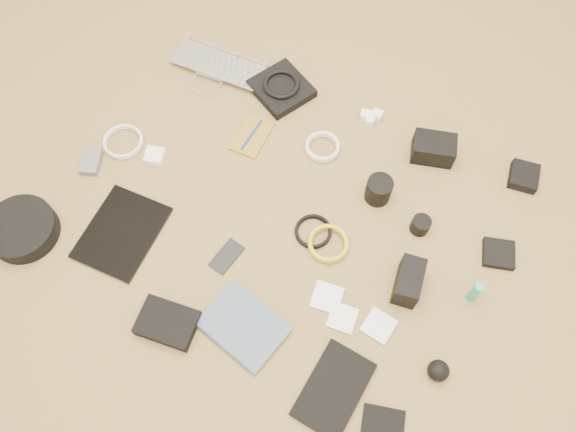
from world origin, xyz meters
The scene contains 32 objects.
laptop centered at (-0.46, 0.37, 0.01)m, with size 0.33×0.23×0.03m, color #BBBCC0.
headphone_pouch centered at (-0.21, 0.42, 0.02)m, with size 0.18×0.17×0.03m, color black.
headphones centered at (-0.21, 0.42, 0.04)m, with size 0.13×0.13×0.02m, color black.
charger_a centered at (0.12, 0.48, 0.02)m, with size 0.03×0.03×0.03m, color white.
charger_b centered at (0.09, 0.46, 0.01)m, with size 0.03×0.03×0.03m, color white.
charger_c centered at (0.11, 0.45, 0.01)m, with size 0.03×0.03×0.03m, color white.
charger_d centered at (0.11, 0.46, 0.01)m, with size 0.03×0.03×0.03m, color white.
dslr_camera centered at (0.34, 0.43, 0.04)m, with size 0.13×0.09×0.08m, color black.
lens_pouch centered at (0.63, 0.48, 0.02)m, with size 0.09×0.10×0.03m, color black.
notebook_olive centered at (-0.21, 0.21, 0.00)m, with size 0.10×0.15×0.01m, color olive.
pen_blue centered at (-0.21, 0.21, 0.01)m, with size 0.01×0.01×0.13m, color #1628B4.
cable_white_a centered at (0.02, 0.28, 0.01)m, with size 0.12×0.12×0.01m, color silver.
lens_a centered at (0.25, 0.20, 0.04)m, with size 0.08×0.08×0.09m, color black.
lens_b centered at (0.41, 0.16, 0.03)m, with size 0.06×0.06×0.05m, color black.
card_reader centered at (0.65, 0.20, 0.01)m, with size 0.09×0.09×0.02m, color black.
power_brick centered at (-0.45, -0.01, 0.01)m, with size 0.06×0.06×0.03m, color white.
cable_white_b centered at (-0.57, -0.01, 0.01)m, with size 0.13×0.13×0.01m, color silver.
cable_black centered at (0.13, 0.00, 0.01)m, with size 0.11×0.11×0.01m, color black.
cable_yellow centered at (0.19, -0.02, 0.01)m, with size 0.12×0.12×0.01m, color gold.
flash centered at (0.45, -0.03, 0.05)m, with size 0.07×0.13×0.09m, color black.
lens_cleaner centered at (0.62, 0.03, 0.05)m, with size 0.03×0.03×0.09m, color teal.
battery_charger centered at (-0.61, -0.13, 0.01)m, with size 0.06×0.09×0.02m, color #57575C.
tablet centered at (-0.38, -0.28, 0.01)m, with size 0.21×0.27×0.01m, color black.
phone centered at (-0.06, -0.20, 0.00)m, with size 0.06×0.11×0.01m, color black.
filter_case_left centered at (0.26, -0.17, 0.01)m, with size 0.08×0.08×0.01m, color silver.
filter_case_mid centered at (0.32, -0.20, 0.01)m, with size 0.08×0.08×0.01m, color silver.
filter_case_right centered at (0.42, -0.17, 0.01)m, with size 0.08×0.08×0.01m, color silver.
air_blower centered at (0.61, -0.22, 0.03)m, with size 0.06×0.06×0.06m, color black.
headphone_case centered at (-0.64, -0.42, 0.03)m, with size 0.21×0.21×0.06m, color black.
drive_case centered at (-0.10, -0.45, 0.02)m, with size 0.16×0.11×0.04m, color black.
paperback centered at (0.08, -0.44, 0.01)m, with size 0.17×0.22×0.02m, color #40576D.
notebook_black_a centered at (0.39, -0.39, 0.01)m, with size 0.14×0.23×0.02m, color black.
Camera 1 is at (0.40, -0.66, 1.56)m, focal length 35.00 mm.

